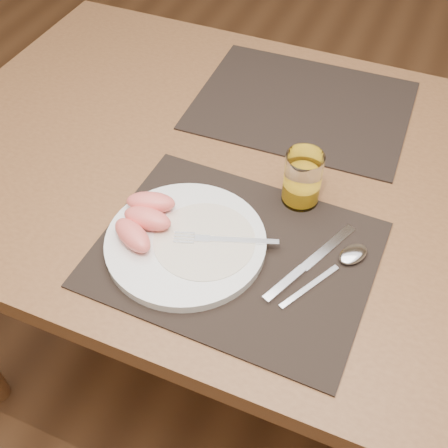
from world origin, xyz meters
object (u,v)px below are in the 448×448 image
spoon (347,259)px  juice_glass (302,181)px  placemat_near (235,254)px  fork (217,239)px  placemat_far (302,105)px  plate (186,242)px  table (267,200)px  knife (303,268)px

spoon → juice_glass: (-0.11, 0.11, 0.04)m
placemat_near → fork: fork is taller
placemat_far → fork: size_ratio=2.64×
fork → spoon: size_ratio=0.95×
placemat_near → spoon: (0.17, 0.06, 0.01)m
fork → spoon: bearing=14.7°
fork → plate: bearing=-159.1°
placemat_far → plate: size_ratio=1.67×
fork → spoon: fork is taller
placemat_far → juice_glass: 0.29m
juice_glass → spoon: bearing=-43.1°
plate → juice_glass: juice_glass is taller
spoon → placemat_far: bearing=117.2°
table → plate: bearing=-105.2°
plate → spoon: bearing=15.9°
placemat_near → plate: plate is taller
plate → spoon: (0.26, 0.07, -0.00)m
spoon → plate: bearing=-164.1°
table → spoon: (0.19, -0.16, 0.09)m
spoon → fork: bearing=-165.3°
table → placemat_near: placemat_near is taller
placemat_far → spoon: spoon is taller
knife → spoon: bearing=36.5°
table → placemat_near: 0.24m
placemat_far → fork: fork is taller
plate → knife: plate is taller
placemat_far → fork: (-0.01, -0.44, 0.02)m
fork → placemat_far: bearing=88.6°
fork → spoon: 0.22m
placemat_far → knife: knife is taller
placemat_far → juice_glass: (0.08, -0.28, 0.05)m
placemat_far → spoon: (0.20, -0.38, 0.01)m
knife → juice_glass: size_ratio=2.05×
table → fork: fork is taller
table → placemat_far: placemat_far is taller
plate → placemat_far: bearing=82.6°
juice_glass → knife: bearing=-70.2°
placemat_far → plate: 0.46m
table → placemat_far: size_ratio=3.11×
knife → juice_glass: juice_glass is taller
knife → placemat_far: bearing=107.8°
knife → placemat_near: bearing=-174.3°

